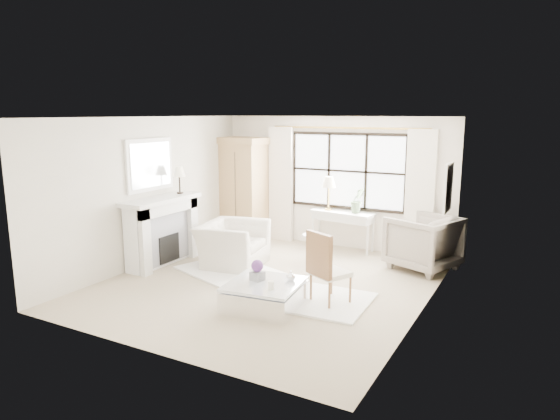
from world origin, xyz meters
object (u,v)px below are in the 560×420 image
(armoire, at_px, (243,187))
(console_table, at_px, (342,231))
(coffee_table, at_px, (264,296))
(club_armchair, at_px, (233,244))

(armoire, distance_m, console_table, 2.45)
(coffee_table, bearing_deg, club_armchair, 128.92)
(console_table, bearing_deg, armoire, -169.92)
(armoire, height_order, club_armchair, armoire)
(armoire, relative_size, console_table, 1.66)
(coffee_table, bearing_deg, console_table, 85.59)
(club_armchair, bearing_deg, armoire, 18.16)
(console_table, xyz_separation_m, coffee_table, (0.16, -3.44, -0.22))
(armoire, bearing_deg, console_table, 10.33)
(console_table, relative_size, club_armchair, 1.11)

